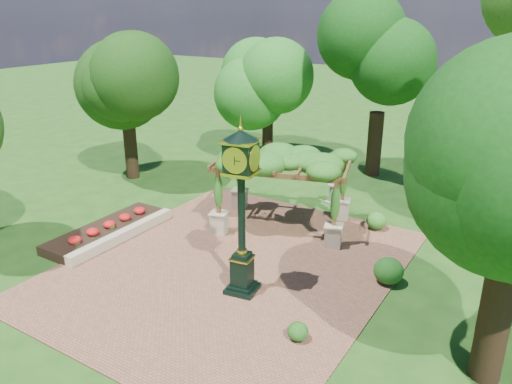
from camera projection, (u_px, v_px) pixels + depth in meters
The scene contains 13 objects.
ground at pixel (215, 279), 16.00m from camera, with size 120.00×120.00×0.00m, color #1E4714.
brick_plaza at pixel (232, 266), 16.78m from camera, with size 10.00×12.00×0.04m, color brown.
border_wall at pixel (123, 235), 18.61m from camera, with size 0.35×5.00×0.40m, color #C6B793.
flower_bed at pixel (106, 230), 19.06m from camera, with size 1.50×5.00×0.36m, color red.
pedestal_clock at pixel (241, 199), 14.23m from camera, with size 1.15×1.15×5.13m.
pergola at pixel (283, 163), 18.97m from camera, with size 5.75×4.45×3.19m.
sundial at pixel (332, 195), 22.06m from camera, with size 0.61×0.61×0.87m.
shrub_front at pixel (298, 331), 12.95m from camera, with size 0.55×0.55×0.50m, color #1E4F16.
shrub_mid at pixel (389, 271), 15.58m from camera, with size 0.93×0.93×0.84m, color #1C5116.
shrub_back at pixel (376, 221), 19.42m from camera, with size 0.77×0.77×0.70m, color #2B671E.
tree_west_near at pixel (123, 64), 23.59m from camera, with size 3.97×3.97×8.24m.
tree_west_far at pixel (268, 75), 27.33m from camera, with size 3.69×3.69×6.82m.
tree_north at pixel (382, 61), 23.97m from camera, with size 3.93×3.93×8.46m.
Camera 1 is at (8.54, -11.19, 8.20)m, focal length 35.00 mm.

